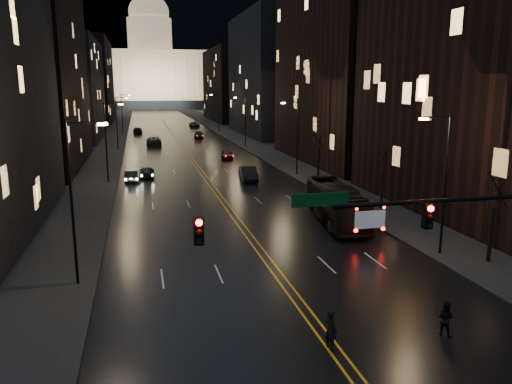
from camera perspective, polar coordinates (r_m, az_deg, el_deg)
ground at (r=21.27m, az=9.49°, el=-18.06°), size 900.00×900.00×0.00m
road at (r=147.48m, az=-10.34°, el=7.65°), size 20.00×320.00×0.02m
sidewalk_left at (r=147.44m, az=-15.82°, el=7.42°), size 8.00×320.00×0.16m
sidewalk_right at (r=148.83m, az=-4.90°, el=7.86°), size 8.00×320.00×0.16m
center_line at (r=147.47m, az=-10.34°, el=7.65°), size 0.62×320.00×0.01m
building_left_mid at (r=72.29m, az=-24.73°, el=13.60°), size 12.00×30.00×28.00m
building_left_far at (r=109.76m, az=-20.66°, el=10.90°), size 12.00×34.00×20.00m
building_left_dist at (r=157.51m, az=-18.51°, el=11.86°), size 12.00×40.00×24.00m
building_right_near at (r=46.58m, az=25.04°, el=12.61°), size 12.00×26.00×24.00m
building_right_tall at (r=73.16m, az=10.30°, el=18.37°), size 12.00×30.00×38.00m
building_right_mid at (r=112.57m, az=1.50°, el=13.18°), size 12.00×34.00×26.00m
building_right_dist at (r=159.46m, az=-2.96°, el=12.08°), size 12.00×40.00×22.00m
mountain_ridge at (r=403.42m, az=-6.67°, el=19.62°), size 520.00×60.00×130.00m
capitol at (r=267.09m, az=-11.87°, el=13.11°), size 90.00×50.00×58.50m
traffic_signal at (r=22.19m, az=24.23°, el=-3.42°), size 17.29×0.45×7.00m
streetlamp_right_near at (r=32.94m, az=20.61°, el=1.57°), size 2.13×0.25×9.00m
streetlamp_left_near at (r=27.68m, az=-20.00°, el=-0.23°), size 2.13×0.25×9.00m
streetlamp_right_mid at (r=60.00m, az=4.59°, el=6.65°), size 2.13×0.25×9.00m
streetlamp_left_mid at (r=57.28m, az=-16.62°, el=5.95°), size 2.13×0.25×9.00m
streetlamp_right_far at (r=88.96m, az=-1.34°, el=8.40°), size 2.13×0.25×9.00m
streetlamp_left_far at (r=87.15m, az=-15.53°, el=7.90°), size 2.13×0.25×9.00m
streetlamp_right_dist at (r=118.45m, az=-4.35°, el=9.26°), size 2.13×0.25×9.00m
streetlamp_left_dist at (r=117.09m, az=-14.99°, el=8.86°), size 2.13×0.25×9.00m
tree_right_near at (r=32.75m, az=25.65°, el=0.10°), size 2.40×2.40×6.65m
tree_right_mid at (r=44.34m, az=14.38°, el=3.73°), size 2.40×2.40×6.65m
tree_right_far at (r=58.88m, az=7.21°, el=5.95°), size 2.40×2.40×6.65m
bus at (r=39.90m, az=9.13°, el=-1.33°), size 3.92×11.14×3.04m
oncoming_car_a at (r=60.14m, az=-12.39°, el=2.24°), size 1.91×4.32×1.45m
oncoming_car_b at (r=58.05m, az=-14.04°, el=1.76°), size 1.46×4.07×1.34m
oncoming_car_c at (r=94.38m, az=-11.60°, el=5.76°), size 2.76×5.83×1.61m
oncoming_car_d at (r=119.24m, az=-13.38°, el=6.88°), size 2.17×4.99×1.43m
receding_car_a at (r=57.21m, az=-0.87°, el=2.12°), size 2.13×5.07×1.63m
receding_car_b at (r=74.53m, az=-3.34°, el=4.34°), size 2.30×4.51×1.47m
receding_car_c at (r=105.19m, az=-6.55°, el=6.49°), size 2.53×5.08×1.42m
receding_car_d at (r=135.29m, az=-7.06°, el=7.68°), size 2.47×5.26×1.46m
pedestrian_a at (r=21.36m, az=8.54°, el=-15.27°), size 0.61×0.73×1.71m
pedestrian_b at (r=23.65m, az=20.80°, el=-13.36°), size 0.79×0.86×1.56m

